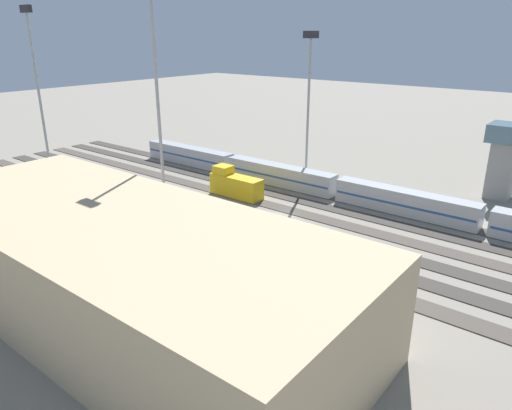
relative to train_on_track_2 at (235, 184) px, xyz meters
name	(u,v)px	position (x,y,z in m)	size (l,w,h in m)	color
ground_plane	(282,216)	(-11.99, 2.50, -2.16)	(400.00, 400.00, 0.00)	gray
track_bed_0	(323,195)	(-11.99, -10.00, -2.10)	(140.00, 2.80, 0.12)	#3D3833
track_bed_1	(308,203)	(-11.99, -5.00, -2.10)	(140.00, 2.80, 0.12)	#3D3833
track_bed_2	(291,211)	(-11.99, 0.00, -2.10)	(140.00, 2.80, 0.12)	#4C443D
track_bed_3	(273,220)	(-11.99, 5.00, -2.10)	(140.00, 2.80, 0.12)	#3D3833
track_bed_4	(253,230)	(-11.99, 10.00, -2.10)	(140.00, 2.80, 0.12)	#3D3833
track_bed_5	(230,241)	(-11.99, 15.00, -2.10)	(140.00, 2.80, 0.12)	#4C443D
train_on_track_2	(235,184)	(0.00, 0.00, 0.00)	(10.00, 3.00, 5.00)	gold
train_on_track_5	(126,194)	(10.91, 15.00, -0.15)	(47.20, 3.06, 3.80)	silver
train_on_track_0	(337,187)	(-14.59, -10.00, -0.15)	(95.60, 3.06, 3.80)	#B7BABF
light_mast_0	(309,91)	(-6.27, -13.02, 15.32)	(2.80, 0.70, 27.47)	#9EA0A5
light_mast_1	(37,79)	(29.93, 17.29, 17.48)	(2.80, 0.70, 31.46)	#9EA0A5
light_mast_3	(157,88)	(-1.69, 17.45, 18.13)	(2.80, 0.70, 32.68)	#9EA0A5
maintenance_shed	(118,264)	(-14.32, 34.73, 3.03)	(53.41, 20.82, 10.38)	tan
control_tower	(504,155)	(-36.43, -27.86, 5.42)	(6.00, 6.00, 12.93)	gray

